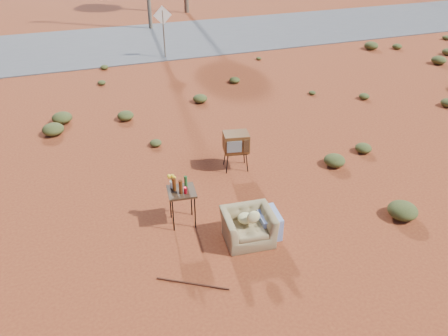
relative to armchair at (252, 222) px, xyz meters
name	(u,v)px	position (x,y,z in m)	size (l,w,h in m)	color
ground	(229,227)	(-0.30, 0.45, -0.39)	(140.00, 140.00, 0.00)	brown
highway	(121,43)	(-0.30, 15.45, -0.37)	(140.00, 7.00, 0.04)	#565659
armchair	(252,222)	(0.00, 0.00, 0.00)	(1.20, 0.74, 0.84)	olive
tv_unit	(236,143)	(0.68, 2.63, 0.33)	(0.68, 0.59, 0.97)	black
side_table	(179,189)	(-1.17, 0.98, 0.42)	(0.61, 0.61, 1.10)	#3B2815
rusty_bar	(193,284)	(-1.45, -0.80, -0.38)	(0.03, 0.03, 1.31)	#4C1F14
road_sign	(163,23)	(1.20, 12.45, 1.11)	(0.78, 0.06, 2.19)	brown
scrub_patch	(147,137)	(-1.12, 4.86, -0.25)	(17.49, 8.07, 0.33)	#454C21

